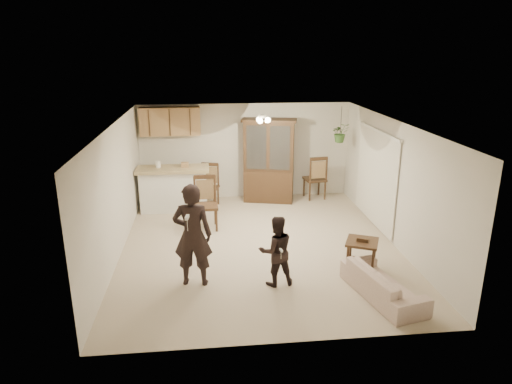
{
  "coord_description": "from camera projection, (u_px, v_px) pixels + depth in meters",
  "views": [
    {
      "loc": [
        -0.99,
        -8.52,
        3.88
      ],
      "look_at": [
        -0.02,
        0.4,
        1.02
      ],
      "focal_mm": 32.0,
      "sensor_mm": 36.0,
      "label": 1
    }
  ],
  "objects": [
    {
      "name": "sofa",
      "position": [
        384.0,
        276.0,
        7.32
      ],
      "size": [
        1.15,
        1.99,
        0.73
      ],
      "primitive_type": "imported",
      "rotation": [
        0.0,
        0.0,
        1.81
      ],
      "color": "#F1DFC6",
      "rests_on": "floor"
    },
    {
      "name": "wall_front",
      "position": [
        288.0,
        260.0,
        5.89
      ],
      "size": [
        5.5,
        0.02,
        2.5
      ],
      "primitive_type": "cube",
      "color": "beige",
      "rests_on": "ground"
    },
    {
      "name": "wall_back",
      "position": [
        245.0,
        151.0,
        12.05
      ],
      "size": [
        5.5,
        0.02,
        2.5
      ],
      "primitive_type": "cube",
      "color": "beige",
      "rests_on": "ground"
    },
    {
      "name": "adult",
      "position": [
        193.0,
        235.0,
        7.58
      ],
      "size": [
        0.71,
        0.51,
        1.8
      ],
      "primitive_type": "imported",
      "rotation": [
        0.0,
        0.0,
        3.01
      ],
      "color": "black",
      "rests_on": "floor"
    },
    {
      "name": "floor",
      "position": [
        259.0,
        245.0,
        9.35
      ],
      "size": [
        6.5,
        6.5,
        0.0
      ],
      "primitive_type": "plane",
      "color": "#BCA98E",
      "rests_on": "ground"
    },
    {
      "name": "china_hutch",
      "position": [
        269.0,
        161.0,
        11.74
      ],
      "size": [
        1.45,
        0.83,
        2.16
      ],
      "rotation": [
        0.0,
        0.0,
        -0.23
      ],
      "color": "#332212",
      "rests_on": "floor"
    },
    {
      "name": "breakfast_bar",
      "position": [
        174.0,
        191.0,
        11.23
      ],
      "size": [
        1.6,
        0.55,
        1.0
      ],
      "primitive_type": "cube",
      "color": "white",
      "rests_on": "floor"
    },
    {
      "name": "child",
      "position": [
        276.0,
        248.0,
        7.63
      ],
      "size": [
        0.72,
        0.59,
        1.35
      ],
      "primitive_type": "imported",
      "rotation": [
        0.0,
        0.0,
        3.27
      ],
      "color": "black",
      "rests_on": "floor"
    },
    {
      "name": "wall_right",
      "position": [
        394.0,
        183.0,
        9.25
      ],
      "size": [
        0.02,
        6.5,
        2.5
      ],
      "primitive_type": "cube",
      "color": "beige",
      "rests_on": "ground"
    },
    {
      "name": "controller_adult",
      "position": [
        187.0,
        217.0,
        7.04
      ],
      "size": [
        0.07,
        0.16,
        0.05
      ],
      "primitive_type": "cube",
      "rotation": [
        0.0,
        0.0,
        3.01
      ],
      "color": "white",
      "rests_on": "adult"
    },
    {
      "name": "side_table",
      "position": [
        361.0,
        256.0,
        8.17
      ],
      "size": [
        0.72,
        0.72,
        0.66
      ],
      "rotation": [
        0.0,
        0.0,
        -0.43
      ],
      "color": "#332212",
      "rests_on": "floor"
    },
    {
      "name": "ceiling_fixture",
      "position": [
        262.0,
        119.0,
        9.77
      ],
      "size": [
        0.36,
        0.36,
        0.2
      ],
      "primitive_type": null,
      "color": "#FFEBBF",
      "rests_on": "ceiling"
    },
    {
      "name": "ceiling",
      "position": [
        260.0,
        124.0,
        8.59
      ],
      "size": [
        5.5,
        6.5,
        0.02
      ],
      "primitive_type": "cube",
      "color": "white",
      "rests_on": "wall_back"
    },
    {
      "name": "chair_hutch_right",
      "position": [
        314.0,
        186.0,
        12.19
      ],
      "size": [
        0.59,
        0.59,
        1.17
      ],
      "rotation": [
        0.0,
        0.0,
        3.29
      ],
      "color": "#332212",
      "rests_on": "floor"
    },
    {
      "name": "bar_top",
      "position": [
        173.0,
        169.0,
        11.06
      ],
      "size": [
        1.75,
        0.7,
        0.08
      ],
      "primitive_type": "cube",
      "color": "tan",
      "rests_on": "breakfast_bar"
    },
    {
      "name": "hanging_plant",
      "position": [
        340.0,
        133.0,
        11.29
      ],
      "size": [
        0.43,
        0.37,
        0.48
      ],
      "primitive_type": "imported",
      "color": "#2A5923",
      "rests_on": "ceiling"
    },
    {
      "name": "chair_hutch_left",
      "position": [
        208.0,
        195.0,
        11.55
      ],
      "size": [
        0.6,
        0.6,
        1.09
      ],
      "rotation": [
        0.0,
        0.0,
        -0.29
      ],
      "color": "#332212",
      "rests_on": "floor"
    },
    {
      "name": "upper_cabinets",
      "position": [
        170.0,
        121.0,
        11.42
      ],
      "size": [
        1.5,
        0.34,
        0.7
      ],
      "primitive_type": "cube",
      "color": "olive",
      "rests_on": "wall_back"
    },
    {
      "name": "wall_left",
      "position": [
        116.0,
        192.0,
        8.68
      ],
      "size": [
        0.02,
        6.5,
        2.5
      ],
      "primitive_type": "cube",
      "color": "beige",
      "rests_on": "ground"
    },
    {
      "name": "controller_child",
      "position": [
        281.0,
        250.0,
        7.34
      ],
      "size": [
        0.05,
        0.11,
        0.03
      ],
      "primitive_type": "cube",
      "rotation": [
        0.0,
        0.0,
        3.27
      ],
      "color": "white",
      "rests_on": "child"
    },
    {
      "name": "chair_bar",
      "position": [
        206.0,
        214.0,
        10.13
      ],
      "size": [
        0.54,
        0.54,
        1.18
      ],
      "rotation": [
        0.0,
        0.0,
        0.04
      ],
      "color": "#332212",
      "rests_on": "floor"
    },
    {
      "name": "plant_cord",
      "position": [
        341.0,
        120.0,
        11.2
      ],
      "size": [
        0.01,
        0.01,
        0.65
      ],
      "primitive_type": "cylinder",
      "color": "black",
      "rests_on": "ceiling"
    },
    {
      "name": "vertical_blinds",
      "position": [
        376.0,
        178.0,
        10.14
      ],
      "size": [
        0.06,
        2.3,
        2.1
      ],
      "primitive_type": null,
      "color": "silver",
      "rests_on": "wall_right"
    }
  ]
}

